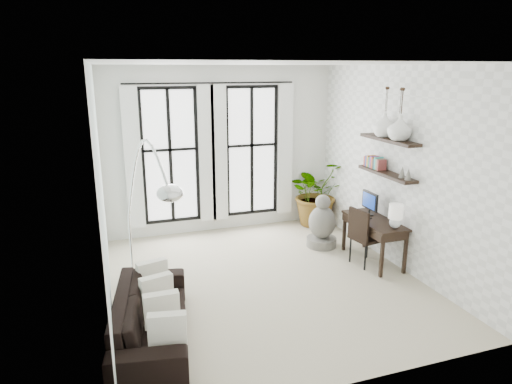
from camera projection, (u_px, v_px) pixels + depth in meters
name	position (u px, v px, depth m)	size (l,w,h in m)	color
floor	(265.00, 281.00, 6.97)	(5.00, 5.00, 0.00)	#B9B093
ceiling	(266.00, 64.00, 6.13)	(5.00, 5.00, 0.00)	white
wall_left	(101.00, 192.00, 5.85)	(5.00, 5.00, 0.00)	silver
wall_right	(398.00, 168.00, 7.25)	(5.00, 5.00, 0.00)	white
wall_back	(222.00, 150.00, 8.83)	(4.50, 4.50, 0.00)	white
windows	(212.00, 154.00, 8.72)	(3.26, 0.13, 2.65)	white
wall_shelves	(386.00, 159.00, 7.30)	(0.25, 1.30, 0.60)	black
sofa	(151.00, 316.00, 5.40)	(2.09, 0.82, 0.61)	black
throw_pillows	(159.00, 300.00, 5.38)	(0.40, 1.52, 0.40)	white
plant	(317.00, 192.00, 9.34)	(1.23, 1.07, 1.37)	#2D7228
desk	(376.00, 223.00, 7.44)	(0.53, 1.25, 1.13)	black
desk_chair	(363.00, 233.00, 7.39)	(0.53, 0.53, 0.97)	black
arc_lamp	(145.00, 177.00, 5.84)	(0.73, 1.99, 2.30)	silver
buddha	(322.00, 225.00, 8.22)	(0.54, 0.54, 0.97)	slate
vase_a	(400.00, 128.00, 6.90)	(0.37, 0.37, 0.38)	white
vase_b	(384.00, 125.00, 7.26)	(0.37, 0.37, 0.38)	white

